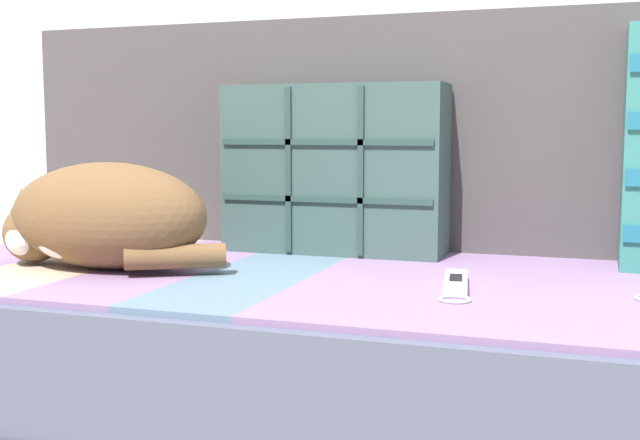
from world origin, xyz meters
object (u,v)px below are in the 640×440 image
object	(u,v)px
throw_pillow_quilted	(334,169)
sleeping_cat	(100,218)
game_remote_near	(456,284)
couch	(427,385)

from	to	relation	value
throw_pillow_quilted	sleeping_cat	xyz separation A→B (m)	(-0.34, -0.33, -0.08)
throw_pillow_quilted	sleeping_cat	distance (m)	0.48
sleeping_cat	game_remote_near	distance (m)	0.65
throw_pillow_quilted	game_remote_near	world-z (taller)	throw_pillow_quilted
couch	sleeping_cat	distance (m)	0.66
couch	game_remote_near	size ratio (longest dim) A/B	10.14
sleeping_cat	game_remote_near	world-z (taller)	sleeping_cat
couch	throw_pillow_quilted	world-z (taller)	throw_pillow_quilted
sleeping_cat	throw_pillow_quilted	bearing A→B (deg)	43.41
couch	sleeping_cat	world-z (taller)	sleeping_cat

